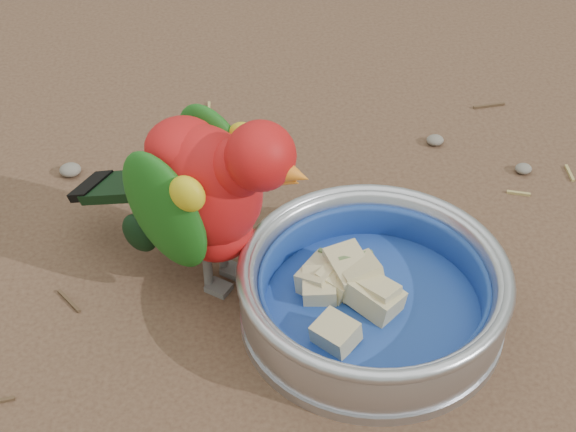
{
  "coord_description": "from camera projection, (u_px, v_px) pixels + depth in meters",
  "views": [
    {
      "loc": [
        -0.05,
        -0.52,
        0.58
      ],
      "look_at": [
        -0.0,
        0.06,
        0.08
      ],
      "focal_mm": 55.0,
      "sensor_mm": 36.0,
      "label": 1
    }
  ],
  "objects": [
    {
      "name": "ground",
      "position": [
        299.0,
        330.0,
        0.77
      ],
      "size": [
        60.0,
        60.0,
        0.0
      ],
      "primitive_type": "plane",
      "color": "brown"
    },
    {
      "name": "food_bowl",
      "position": [
        371.0,
        312.0,
        0.78
      ],
      "size": [
        0.23,
        0.23,
        0.02
      ],
      "primitive_type": "cylinder",
      "color": "#B2B2BA",
      "rests_on": "ground"
    },
    {
      "name": "bowl_wall",
      "position": [
        373.0,
        288.0,
        0.76
      ],
      "size": [
        0.23,
        0.23,
        0.04
      ],
      "primitive_type": null,
      "color": "#B2B2BA",
      "rests_on": "food_bowl"
    },
    {
      "name": "fruit_wedges",
      "position": [
        373.0,
        294.0,
        0.76
      ],
      "size": [
        0.14,
        0.14,
        0.03
      ],
      "primitive_type": null,
      "color": "#C9B882",
      "rests_on": "food_bowl"
    },
    {
      "name": "lory_parrot",
      "position": [
        207.0,
        201.0,
        0.76
      ],
      "size": [
        0.25,
        0.22,
        0.18
      ],
      "primitive_type": null,
      "rotation": [
        0.0,
        0.0,
        -2.18
      ],
      "color": "red",
      "rests_on": "ground"
    },
    {
      "name": "ground_debris",
      "position": [
        267.0,
        298.0,
        0.8
      ],
      "size": [
        0.9,
        0.8,
        0.01
      ],
      "primitive_type": null,
      "color": "#A38F4F",
      "rests_on": "ground"
    }
  ]
}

